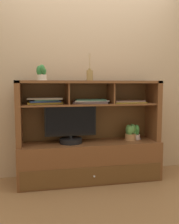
{
  "coord_description": "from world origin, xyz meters",
  "views": [
    {
      "loc": [
        -0.63,
        -2.97,
        1.16
      ],
      "look_at": [
        0.0,
        0.0,
        0.83
      ],
      "focal_mm": 41.04,
      "sensor_mm": 36.0,
      "label": 1
    }
  ],
  "objects_px": {
    "media_console": "(89,150)",
    "magazine_stack_centre": "(45,101)",
    "potted_fern": "(136,133)",
    "potted_succulent": "(42,73)",
    "diffuser_bottle": "(90,75)",
    "magazine_stack_right": "(90,101)",
    "potted_orchid": "(130,133)",
    "magazine_stack_left": "(128,102)",
    "tv_monitor": "(71,128)"
  },
  "relations": [
    {
      "from": "potted_orchid",
      "to": "magazine_stack_right",
      "type": "relative_size",
      "value": 0.46
    },
    {
      "from": "potted_fern",
      "to": "magazine_stack_right",
      "type": "height_order",
      "value": "magazine_stack_right"
    },
    {
      "from": "magazine_stack_left",
      "to": "diffuser_bottle",
      "type": "height_order",
      "value": "diffuser_bottle"
    },
    {
      "from": "tv_monitor",
      "to": "potted_fern",
      "type": "height_order",
      "value": "tv_monitor"
    },
    {
      "from": "magazine_stack_left",
      "to": "magazine_stack_centre",
      "type": "height_order",
      "value": "magazine_stack_centre"
    },
    {
      "from": "media_console",
      "to": "tv_monitor",
      "type": "bearing_deg",
      "value": -172.56
    },
    {
      "from": "media_console",
      "to": "potted_succulent",
      "type": "relative_size",
      "value": 9.44
    },
    {
      "from": "magazine_stack_right",
      "to": "magazine_stack_centre",
      "type": "bearing_deg",
      "value": 178.71
    },
    {
      "from": "potted_fern",
      "to": "media_console",
      "type": "bearing_deg",
      "value": -179.24
    },
    {
      "from": "magazine_stack_centre",
      "to": "potted_fern",
      "type": "bearing_deg",
      "value": -0.92
    },
    {
      "from": "media_console",
      "to": "magazine_stack_centre",
      "type": "xyz_separation_m",
      "value": [
        -0.52,
        0.03,
        0.61
      ]
    },
    {
      "from": "tv_monitor",
      "to": "magazine_stack_right",
      "type": "bearing_deg",
      "value": 10.12
    },
    {
      "from": "media_console",
      "to": "potted_orchid",
      "type": "height_order",
      "value": "media_console"
    },
    {
      "from": "potted_fern",
      "to": "diffuser_bottle",
      "type": "bearing_deg",
      "value": -177.41
    },
    {
      "from": "tv_monitor",
      "to": "potted_orchid",
      "type": "bearing_deg",
      "value": 0.36
    },
    {
      "from": "potted_fern",
      "to": "magazine_stack_centre",
      "type": "distance_m",
      "value": 1.2
    },
    {
      "from": "diffuser_bottle",
      "to": "magazine_stack_right",
      "type": "bearing_deg",
      "value": 65.14
    },
    {
      "from": "magazine_stack_left",
      "to": "potted_fern",
      "type": "bearing_deg",
      "value": 0.59
    },
    {
      "from": "diffuser_bottle",
      "to": "potted_succulent",
      "type": "distance_m",
      "value": 0.55
    },
    {
      "from": "magazine_stack_left",
      "to": "diffuser_bottle",
      "type": "distance_m",
      "value": 0.59
    },
    {
      "from": "magazine_stack_left",
      "to": "potted_succulent",
      "type": "bearing_deg",
      "value": -178.93
    },
    {
      "from": "magazine_stack_right",
      "to": "diffuser_bottle",
      "type": "distance_m",
      "value": 0.31
    },
    {
      "from": "magazine_stack_left",
      "to": "magazine_stack_right",
      "type": "bearing_deg",
      "value": 179.17
    },
    {
      "from": "media_console",
      "to": "magazine_stack_left",
      "type": "xyz_separation_m",
      "value": [
        0.49,
        0.01,
        0.58
      ]
    },
    {
      "from": "tv_monitor",
      "to": "potted_succulent",
      "type": "bearing_deg",
      "value": 176.85
    },
    {
      "from": "potted_orchid",
      "to": "diffuser_bottle",
      "type": "height_order",
      "value": "diffuser_bottle"
    },
    {
      "from": "magazine_stack_centre",
      "to": "magazine_stack_right",
      "type": "bearing_deg",
      "value": -1.29
    },
    {
      "from": "potted_succulent",
      "to": "magazine_stack_centre",
      "type": "bearing_deg",
      "value": 49.56
    },
    {
      "from": "media_console",
      "to": "magazine_stack_centre",
      "type": "relative_size",
      "value": 4.09
    },
    {
      "from": "potted_fern",
      "to": "diffuser_bottle",
      "type": "xyz_separation_m",
      "value": [
        -0.6,
        -0.03,
        0.72
      ]
    },
    {
      "from": "tv_monitor",
      "to": "magazine_stack_left",
      "type": "height_order",
      "value": "magazine_stack_left"
    },
    {
      "from": "potted_fern",
      "to": "magazine_stack_centre",
      "type": "height_order",
      "value": "magazine_stack_centre"
    },
    {
      "from": "potted_orchid",
      "to": "potted_fern",
      "type": "relative_size",
      "value": 1.06
    },
    {
      "from": "magazine_stack_right",
      "to": "potted_succulent",
      "type": "bearing_deg",
      "value": -177.34
    },
    {
      "from": "tv_monitor",
      "to": "potted_succulent",
      "type": "xyz_separation_m",
      "value": [
        -0.32,
        0.02,
        0.64
      ]
    },
    {
      "from": "potted_orchid",
      "to": "potted_succulent",
      "type": "relative_size",
      "value": 1.11
    },
    {
      "from": "magazine_stack_left",
      "to": "media_console",
      "type": "bearing_deg",
      "value": -179.2
    },
    {
      "from": "tv_monitor",
      "to": "potted_fern",
      "type": "relative_size",
      "value": 3.23
    },
    {
      "from": "potted_orchid",
      "to": "potted_succulent",
      "type": "bearing_deg",
      "value": 179.3
    },
    {
      "from": "tv_monitor",
      "to": "magazine_stack_centre",
      "type": "distance_m",
      "value": 0.44
    },
    {
      "from": "media_console",
      "to": "magazine_stack_left",
      "type": "height_order",
      "value": "media_console"
    },
    {
      "from": "media_console",
      "to": "tv_monitor",
      "type": "xyz_separation_m",
      "value": [
        -0.23,
        -0.03,
        0.29
      ]
    },
    {
      "from": "potted_fern",
      "to": "diffuser_bottle",
      "type": "relative_size",
      "value": 0.59
    },
    {
      "from": "potted_fern",
      "to": "magazine_stack_left",
      "type": "height_order",
      "value": "magazine_stack_left"
    },
    {
      "from": "potted_fern",
      "to": "potted_succulent",
      "type": "xyz_separation_m",
      "value": [
        -1.15,
        -0.02,
        0.74
      ]
    },
    {
      "from": "potted_fern",
      "to": "potted_succulent",
      "type": "bearing_deg",
      "value": -178.98
    },
    {
      "from": "potted_orchid",
      "to": "diffuser_bottle",
      "type": "relative_size",
      "value": 0.62
    },
    {
      "from": "magazine_stack_centre",
      "to": "magazine_stack_right",
      "type": "distance_m",
      "value": 0.54
    },
    {
      "from": "media_console",
      "to": "potted_orchid",
      "type": "distance_m",
      "value": 0.55
    },
    {
      "from": "media_console",
      "to": "potted_orchid",
      "type": "xyz_separation_m",
      "value": [
        0.52,
        -0.03,
        0.2
      ]
    }
  ]
}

